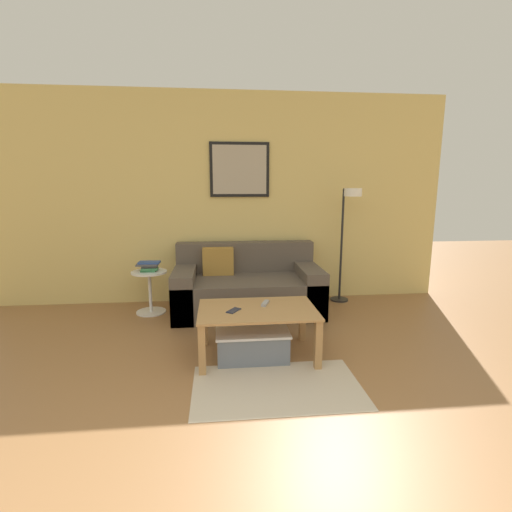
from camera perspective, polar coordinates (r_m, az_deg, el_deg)
wall_back at (r=4.64m, az=-5.40°, el=8.72°), size 5.60×0.09×2.55m
area_rug at (r=2.87m, az=3.26°, el=-19.41°), size 1.23×0.73×0.01m
couch at (r=4.34m, az=-1.43°, el=-4.92°), size 1.66×0.90×0.76m
coffee_table at (r=3.19m, az=0.20°, el=-9.30°), size 0.99×0.64×0.42m
storage_bin at (r=3.24m, az=-0.60°, el=-13.25°), size 0.61×0.40×0.25m
floor_lamp at (r=4.52m, az=13.96°, el=4.93°), size 0.23×0.52×1.42m
side_table at (r=4.42m, az=-16.00°, el=-4.72°), size 0.40×0.40×0.49m
book_stack at (r=4.38m, az=-16.13°, el=-1.51°), size 0.26×0.19×0.11m
remote_control at (r=3.27m, az=1.42°, el=-7.26°), size 0.09×0.15×0.02m
cell_phone at (r=3.11m, az=-3.47°, el=-8.36°), size 0.13×0.15×0.01m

